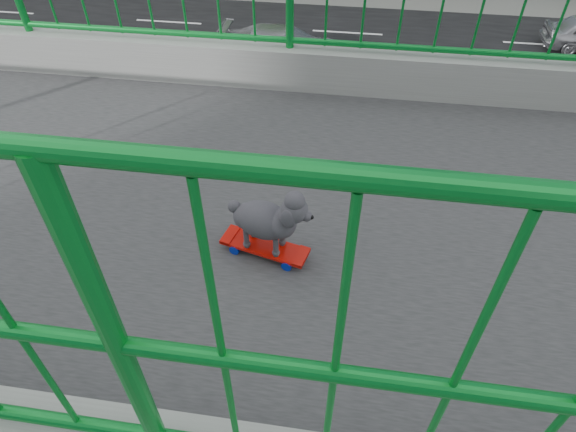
{
  "coord_description": "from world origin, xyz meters",
  "views": [
    {
      "loc": [
        1.95,
        0.48,
        8.84
      ],
      "look_at": [
        -0.14,
        0.17,
        6.84
      ],
      "focal_mm": 30.61,
      "sensor_mm": 36.0,
      "label": 1
    }
  ],
  "objects_px": {
    "poodle": "(268,219)",
    "car_3": "(285,48)",
    "skateboard": "(265,247)",
    "car_5": "(252,227)",
    "car_0": "(133,217)"
  },
  "relations": [
    {
      "from": "skateboard",
      "to": "car_0",
      "type": "relative_size",
      "value": 0.12
    },
    {
      "from": "skateboard",
      "to": "car_3",
      "type": "height_order",
      "value": "skateboard"
    },
    {
      "from": "skateboard",
      "to": "car_3",
      "type": "relative_size",
      "value": 0.09
    },
    {
      "from": "poodle",
      "to": "car_3",
      "type": "xyz_separation_m",
      "value": [
        -15.93,
        -2.34,
        -6.53
      ]
    },
    {
      "from": "skateboard",
      "to": "car_0",
      "type": "bearing_deg",
      "value": -130.0
    },
    {
      "from": "poodle",
      "to": "car_5",
      "type": "height_order",
      "value": "poodle"
    },
    {
      "from": "poodle",
      "to": "car_5",
      "type": "bearing_deg",
      "value": -151.29
    },
    {
      "from": "car_0",
      "to": "poodle",
      "type": "bearing_deg",
      "value": 36.22
    },
    {
      "from": "skateboard",
      "to": "car_5",
      "type": "height_order",
      "value": "skateboard"
    },
    {
      "from": "skateboard",
      "to": "car_5",
      "type": "bearing_deg",
      "value": -151.46
    },
    {
      "from": "skateboard",
      "to": "poodle",
      "type": "distance_m",
      "value": 0.21
    },
    {
      "from": "car_0",
      "to": "car_5",
      "type": "bearing_deg",
      "value": 90.0
    },
    {
      "from": "car_5",
      "to": "poodle",
      "type": "bearing_deg",
      "value": 14.82
    },
    {
      "from": "skateboard",
      "to": "poodle",
      "type": "xyz_separation_m",
      "value": [
        0.01,
        0.02,
        0.21
      ]
    },
    {
      "from": "car_0",
      "to": "car_3",
      "type": "distance_m",
      "value": 9.87
    }
  ]
}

